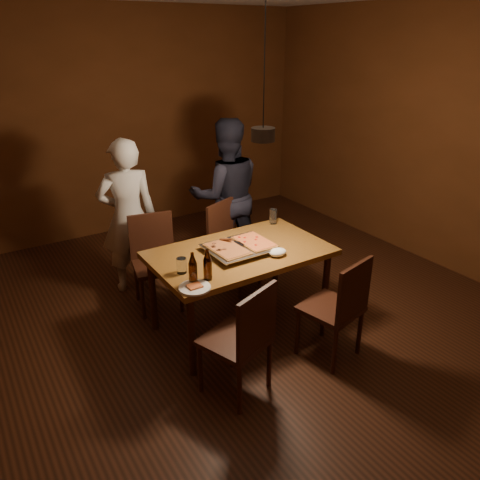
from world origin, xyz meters
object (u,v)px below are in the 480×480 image
dining_table (240,259)px  chair_far_left (154,252)px  pendant_lamp (263,133)px  diner_dark (226,196)px  plate_slice (195,288)px  chair_far_right (229,237)px  chair_near_right (341,301)px  pizza_tray (240,249)px  beer_bottle_a (193,268)px  diner_white (128,217)px  chair_near_left (244,332)px  beer_bottle_b (208,265)px

dining_table → chair_far_left: 0.93m
pendant_lamp → diner_dark: bearing=71.0°
plate_slice → pendant_lamp: 1.25m
chair_far_right → chair_near_right: bearing=70.5°
pizza_tray → plate_slice: pizza_tray is taller
dining_table → chair_near_right: size_ratio=2.99×
chair_far_left → chair_near_right: 1.83m
plate_slice → diner_dark: diner_dark is taller
pendant_lamp → beer_bottle_a: bearing=-170.2°
chair_far_right → diner_white: 1.02m
dining_table → chair_far_right: 0.81m
chair_far_right → plate_slice: size_ratio=2.35×
chair_near_right → plate_slice: size_ratio=2.15×
diner_white → diner_dark: diner_dark is taller
dining_table → pizza_tray: size_ratio=2.73×
beer_bottle_a → chair_far_right: bearing=47.7°
beer_bottle_a → chair_far_left: bearing=83.1°
chair_far_left → pizza_tray: chair_far_left is taller
dining_table → diner_dark: size_ratio=0.90×
chair_far_left → chair_near_left: 1.55m
chair_near_right → pendant_lamp: pendant_lamp is taller
beer_bottle_a → pendant_lamp: (0.69, 0.12, 0.89)m
chair_near_right → beer_bottle_a: beer_bottle_a is taller
chair_far_left → diner_white: (-0.08, 0.41, 0.25)m
chair_far_left → chair_near_left: (0.01, -1.55, 0.00)m
chair_far_left → pendant_lamp: pendant_lamp is taller
chair_near_left → beer_bottle_b: beer_bottle_b is taller
chair_near_right → pizza_tray: (-0.42, 0.81, 0.24)m
chair_far_right → beer_bottle_a: size_ratio=2.25×
chair_near_left → chair_near_right: size_ratio=1.07×
chair_near_left → pizza_tray: size_ratio=0.97×
chair_far_left → pendant_lamp: 1.65m
chair_far_left → plate_slice: bearing=94.1°
chair_far_left → beer_bottle_b: bearing=101.4°
dining_table → pendant_lamp: pendant_lamp is taller
chair_far_right → pendant_lamp: (-0.23, -0.89, 1.22)m
chair_near_right → plate_slice: chair_near_right is taller
chair_near_left → pendant_lamp: pendant_lamp is taller
dining_table → chair_far_left: size_ratio=3.01×
chair_far_left → chair_near_right: (0.87, -1.61, 0.00)m
chair_far_left → pizza_tray: size_ratio=0.91×
beer_bottle_b → chair_near_right: bearing=-30.4°
diner_white → diner_dark: 1.09m
dining_table → chair_far_left: (-0.46, 0.79, -0.14)m
pizza_tray → diner_white: size_ratio=0.35×
chair_far_left → diner_white: diner_white is taller
chair_near_right → chair_far_right: bearing=80.3°
dining_table → beer_bottle_a: bearing=-154.4°
chair_far_left → pizza_tray: 0.95m
chair_near_left → beer_bottle_b: (-0.03, 0.46, 0.34)m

